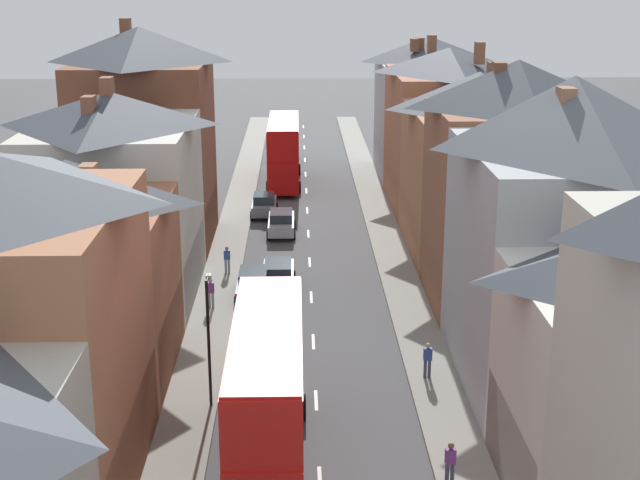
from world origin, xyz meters
TOP-DOWN VIEW (x-y plane):
  - pavement_left at (-5.10, 38.00)m, footprint 2.20×104.00m
  - pavement_right at (5.10, 38.00)m, footprint 2.20×104.00m
  - centre_line_dashes at (0.00, 36.00)m, footprint 0.14×97.80m
  - terrace_row_left at (-10.18, 17.24)m, footprint 8.00×57.95m
  - terrace_row_right at (10.19, 25.27)m, footprint 8.00×76.93m
  - double_decker_bus_lead at (-1.81, 13.17)m, footprint 2.74×10.80m
  - double_decker_bus_mid_street at (-1.81, 56.33)m, footprint 2.74×10.80m
  - car_near_blue at (-3.10, 46.72)m, footprint 1.90×3.91m
  - car_near_silver at (-1.80, 65.59)m, footprint 1.90×4.56m
  - car_parked_left_a at (-1.80, 42.02)m, footprint 1.90×4.28m
  - car_parked_right_a at (-1.80, 31.19)m, footprint 1.90×4.59m
  - car_mid_white at (-3.10, 29.87)m, footprint 1.90×4.26m
  - pedestrian_mid_left at (4.41, 11.40)m, footprint 0.36×0.22m
  - pedestrian_mid_right at (4.82, 19.71)m, footprint 0.36×0.22m
  - pedestrian_far_left at (-5.23, 28.24)m, footprint 0.36×0.22m
  - pedestrian_far_right at (-4.79, 33.72)m, footprint 0.36×0.22m
  - street_lamp at (-4.25, 17.54)m, footprint 0.20×1.12m

SIDE VIEW (x-z plane):
  - centre_line_dashes at x=0.00m, z-range 0.00..0.01m
  - pavement_left at x=-5.10m, z-range 0.00..0.14m
  - pavement_right at x=5.10m, z-range 0.00..0.14m
  - car_parked_left_a at x=-1.80m, z-range 0.01..1.62m
  - car_near_blue at x=-3.10m, z-range 0.01..1.62m
  - car_parked_right_a at x=-1.80m, z-range 0.01..1.65m
  - car_mid_white at x=-3.10m, z-range 0.01..1.66m
  - car_near_silver at x=-1.80m, z-range 0.01..1.67m
  - pedestrian_mid_left at x=4.41m, z-range 0.23..1.84m
  - pedestrian_mid_right at x=4.82m, z-range 0.23..1.84m
  - pedestrian_far_left at x=-5.23m, z-range 0.23..1.84m
  - pedestrian_far_right at x=-4.79m, z-range 0.23..1.84m
  - double_decker_bus_lead at x=-1.81m, z-range 0.17..5.47m
  - double_decker_bus_mid_street at x=-1.81m, z-range 0.17..5.47m
  - street_lamp at x=-4.25m, z-range 0.49..5.99m
  - terrace_row_left at x=-10.18m, z-range -1.54..12.54m
  - terrace_row_right at x=10.19m, z-range -1.13..13.24m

